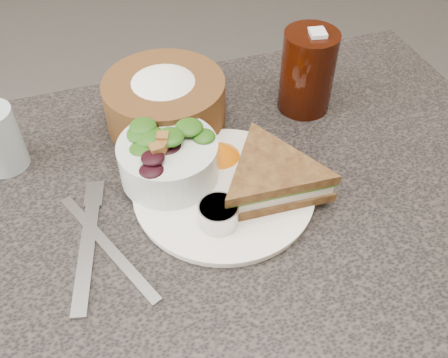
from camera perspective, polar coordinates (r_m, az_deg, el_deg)
name	(u,v)px	position (r m, az deg, el deg)	size (l,w,h in m)	color
dining_table	(216,335)	(1.01, -0.91, -17.44)	(1.00, 0.70, 0.75)	black
dinner_plate	(224,191)	(0.71, 0.00, -1.38)	(0.25, 0.25, 0.01)	white
sandwich	(271,177)	(0.69, 5.44, 0.23)	(0.18, 0.18, 0.05)	brown
salad_bowl	(168,154)	(0.70, -6.41, 2.84)	(0.14, 0.14, 0.08)	silver
dressing_ramekin	(219,214)	(0.65, -0.63, -4.07)	(0.05, 0.05, 0.03)	#B3B4B6
orange_wedge	(220,149)	(0.74, -0.47, 3.40)	(0.06, 0.06, 0.03)	orange
fork	(87,250)	(0.67, -15.37, -7.82)	(0.02, 0.19, 0.01)	#9D9E9F
knife	(107,246)	(0.67, -13.18, -7.51)	(0.01, 0.22, 0.00)	#A1A1A1
bread_basket	(164,95)	(0.80, -6.82, 9.49)	(0.19, 0.19, 0.11)	brown
cola_glass	(308,69)	(0.83, 9.55, 12.35)	(0.09, 0.09, 0.15)	black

